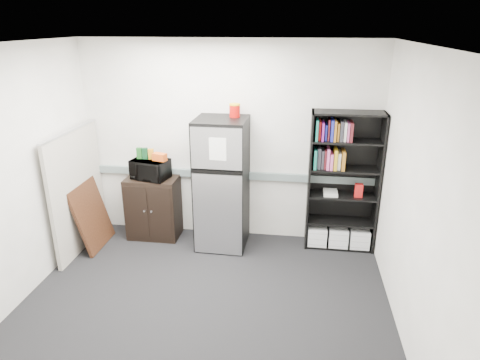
{
  "coord_description": "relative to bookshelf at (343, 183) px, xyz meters",
  "views": [
    {
      "loc": [
        0.92,
        -3.76,
        2.89
      ],
      "look_at": [
        0.27,
        0.9,
        1.14
      ],
      "focal_mm": 32.0,
      "sensor_mm": 36.0,
      "label": 1
    }
  ],
  "objects": [
    {
      "name": "refrigerator",
      "position": [
        -1.57,
        -0.14,
        -0.04
      ],
      "size": [
        0.67,
        0.7,
        1.75
      ],
      "rotation": [
        0.0,
        0.0,
        -0.02
      ],
      "color": "black",
      "rests_on": "floor"
    },
    {
      "name": "wall_note",
      "position": [
        -1.88,
        0.18,
        0.64
      ],
      "size": [
        0.14,
        0.0,
        0.1
      ],
      "primitive_type": "cube",
      "color": "white",
      "rests_on": "wall_back"
    },
    {
      "name": "snack_box_a",
      "position": [
        -2.72,
        -0.05,
        0.31
      ],
      "size": [
        0.07,
        0.06,
        0.15
      ],
      "primitive_type": "cube",
      "rotation": [
        0.0,
        0.0,
        0.07
      ],
      "color": "#17511B",
      "rests_on": "microwave"
    },
    {
      "name": "ceiling",
      "position": [
        -1.53,
        -1.57,
        1.79
      ],
      "size": [
        4.0,
        3.5,
        0.02
      ],
      "primitive_type": "cube",
      "color": "white",
      "rests_on": "wall_back"
    },
    {
      "name": "wall_left",
      "position": [
        -3.53,
        -1.57,
        0.44
      ],
      "size": [
        0.02,
        3.5,
        2.7
      ],
      "primitive_type": "cube",
      "color": "silver",
      "rests_on": "floor"
    },
    {
      "name": "cubicle_partition",
      "position": [
        -3.43,
        -0.49,
        -0.1
      ],
      "size": [
        0.06,
        1.3,
        1.62
      ],
      "color": "#A19A8F",
      "rests_on": "floor"
    },
    {
      "name": "wall_right",
      "position": [
        0.47,
        -1.57,
        0.44
      ],
      "size": [
        0.02,
        3.5,
        2.7
      ],
      "primitive_type": "cube",
      "color": "silver",
      "rests_on": "floor"
    },
    {
      "name": "floor",
      "position": [
        -1.53,
        -1.57,
        -0.91
      ],
      "size": [
        4.0,
        4.0,
        0.0
      ],
      "primitive_type": "plane",
      "color": "black",
      "rests_on": "ground"
    },
    {
      "name": "wall_back",
      "position": [
        -1.53,
        0.18,
        0.44
      ],
      "size": [
        4.0,
        0.02,
        2.7
      ],
      "primitive_type": "cube",
      "color": "silver",
      "rests_on": "floor"
    },
    {
      "name": "bookshelf",
      "position": [
        0.0,
        0.0,
        0.0
      ],
      "size": [
        0.9,
        0.34,
        1.85
      ],
      "color": "black",
      "rests_on": "floor"
    },
    {
      "name": "snack_box_b",
      "position": [
        -2.64,
        -0.05,
        0.31
      ],
      "size": [
        0.08,
        0.06,
        0.15
      ],
      "primitive_type": "cube",
      "rotation": [
        0.0,
        0.0,
        0.14
      ],
      "color": "#0C3719",
      "rests_on": "microwave"
    },
    {
      "name": "snack_bag",
      "position": [
        -2.42,
        -0.1,
        0.28
      ],
      "size": [
        0.2,
        0.15,
        0.1
      ],
      "primitive_type": "cube",
      "rotation": [
        0.0,
        0.0,
        -0.31
      ],
      "color": "#DE5216",
      "rests_on": "microwave"
    },
    {
      "name": "coffee_can",
      "position": [
        -1.42,
        -0.02,
        0.93
      ],
      "size": [
        0.14,
        0.14,
        0.19
      ],
      "color": "#AE0C08",
      "rests_on": "refrigerator"
    },
    {
      "name": "electrical_raceway",
      "position": [
        -1.53,
        0.15,
        -0.01
      ],
      "size": [
        3.92,
        0.05,
        0.1
      ],
      "primitive_type": "cube",
      "color": "slate",
      "rests_on": "wall_back"
    },
    {
      "name": "snack_box_c",
      "position": [
        -2.55,
        -0.05,
        0.3
      ],
      "size": [
        0.08,
        0.06,
        0.14
      ],
      "primitive_type": "cube",
      "rotation": [
        0.0,
        0.0,
        0.23
      ],
      "color": "#C77F12",
      "rests_on": "microwave"
    },
    {
      "name": "cabinet",
      "position": [
        -2.57,
        -0.06,
        -0.47
      ],
      "size": [
        0.7,
        0.47,
        0.88
      ],
      "color": "black",
      "rests_on": "floor"
    },
    {
      "name": "framed_poster",
      "position": [
        -3.3,
        -0.45,
        -0.46
      ],
      "size": [
        0.27,
        0.7,
        0.89
      ],
      "rotation": [
        0.0,
        -0.26,
        0.0
      ],
      "color": "black",
      "rests_on": "floor"
    },
    {
      "name": "microwave",
      "position": [
        -2.57,
        -0.08,
        0.1
      ],
      "size": [
        0.54,
        0.43,
        0.27
      ],
      "primitive_type": "imported",
      "rotation": [
        0.0,
        0.0,
        -0.23
      ],
      "color": "black",
      "rests_on": "cabinet"
    }
  ]
}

